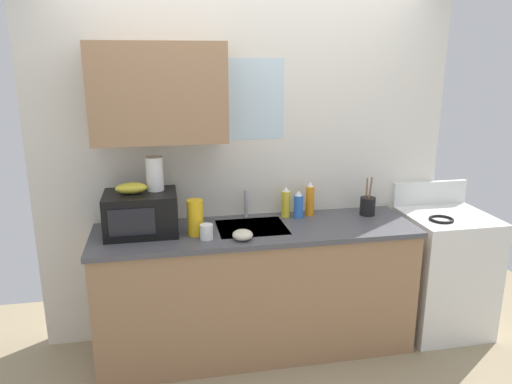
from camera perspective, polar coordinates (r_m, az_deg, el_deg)
name	(u,v)px	position (r m, az deg, el deg)	size (l,w,h in m)	color
kitchen_wall_assembly	(232,153)	(3.46, -2.79, 4.50)	(2.93, 0.42, 2.50)	silver
counter_unit	(256,288)	(3.48, -0.01, -11.03)	(2.16, 0.63, 0.90)	#9E7551
sink_faucet	(246,204)	(3.49, -1.17, -1.34)	(0.03, 0.03, 0.20)	#B2B5BA
stove_range	(442,271)	(3.99, 20.78, -8.54)	(0.60, 0.60, 1.08)	white
microwave	(141,213)	(3.26, -13.19, -2.41)	(0.46, 0.35, 0.27)	black
banana_bunch	(131,188)	(3.21, -14.26, 0.44)	(0.20, 0.11, 0.07)	gold
paper_towel_roll	(155,174)	(3.24, -11.66, 2.09)	(0.11, 0.11, 0.22)	white
dish_soap_bottle_yellow	(286,203)	(3.51, 3.46, -1.23)	(0.06, 0.06, 0.22)	yellow
dish_soap_bottle_blue	(298,205)	(3.50, 4.93, -1.52)	(0.07, 0.07, 0.20)	blue
dish_soap_bottle_orange	(310,199)	(3.55, 6.27, -0.86)	(0.06, 0.06, 0.25)	orange
cereal_canister	(195,218)	(3.17, -7.06, -2.96)	(0.10, 0.10, 0.23)	gold
mug_white	(207,232)	(3.11, -5.76, -4.60)	(0.08, 0.08, 0.10)	white
utensil_crock	(368,205)	(3.64, 12.81, -1.53)	(0.11, 0.11, 0.28)	black
small_bowl	(243,235)	(3.09, -1.56, -4.99)	(0.13, 0.13, 0.07)	beige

